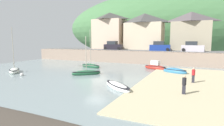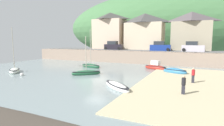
{
  "view_description": "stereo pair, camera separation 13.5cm",
  "coord_description": "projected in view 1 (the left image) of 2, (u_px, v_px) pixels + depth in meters",
  "views": [
    {
      "loc": [
        10.47,
        -18.87,
        4.69
      ],
      "look_at": [
        -0.88,
        6.46,
        1.2
      ],
      "focal_mm": 30.06,
      "sensor_mm": 36.0,
      "label": 1
    },
    {
      "loc": [
        10.59,
        -18.81,
        4.69
      ],
      "look_at": [
        -0.88,
        6.46,
        1.2
      ],
      "focal_mm": 30.06,
      "sensor_mm": 36.0,
      "label": 2
    }
  ],
  "objects": [
    {
      "name": "person_near_water",
      "position": [
        193.0,
        74.0,
        19.96
      ],
      "size": [
        0.34,
        0.34,
        1.62
      ],
      "color": "#282833",
      "rests_on": "ground"
    },
    {
      "name": "ground",
      "position": [
        46.0,
        107.0,
        12.67
      ],
      "size": [
        48.0,
        41.0,
        0.61
      ],
      "color": "gray"
    },
    {
      "name": "parked_car_near_slipway",
      "position": [
        113.0,
        46.0,
        43.09
      ],
      "size": [
        4.11,
        1.82,
        1.95
      ],
      "rotation": [
        0.0,
        0.0,
        0.0
      ],
      "color": "black",
      "rests_on": "ground"
    },
    {
      "name": "dinghy_open_wooden",
      "position": [
        175.0,
        71.0,
        26.15
      ],
      "size": [
        3.73,
        2.57,
        0.99
      ],
      "rotation": [
        0.0,
        0.0,
        -0.4
      ],
      "color": "teal",
      "rests_on": "ground"
    },
    {
      "name": "quay_seawall",
      "position": [
        138.0,
        56.0,
        37.59
      ],
      "size": [
        48.0,
        9.4,
        2.4
      ],
      "color": "gray",
      "rests_on": "ground"
    },
    {
      "name": "motorboat_with_cabin",
      "position": [
        91.0,
        66.0,
        31.68
      ],
      "size": [
        3.99,
        1.72,
        6.54
      ],
      "rotation": [
        0.0,
        0.0,
        -0.21
      ],
      "color": "#1C5032",
      "rests_on": "ground"
    },
    {
      "name": "waterfront_building_centre",
      "position": [
        144.0,
        31.0,
        44.26
      ],
      "size": [
        8.94,
        5.61,
        8.36
      ],
      "color": "beige",
      "rests_on": "ground"
    },
    {
      "name": "parked_car_by_wall",
      "position": [
        160.0,
        47.0,
        38.8
      ],
      "size": [
        4.18,
        1.91,
        1.95
      ],
      "rotation": [
        0.0,
        0.0,
        0.05
      ],
      "color": "navy",
      "rests_on": "ground"
    },
    {
      "name": "waterfront_building_left",
      "position": [
        110.0,
        30.0,
        47.9
      ],
      "size": [
        7.75,
        6.12,
        9.07
      ],
      "color": "beige",
      "rests_on": "ground"
    },
    {
      "name": "hillside_backdrop",
      "position": [
        166.0,
        28.0,
        70.88
      ],
      "size": [
        80.0,
        44.0,
        26.3
      ],
      "color": "#447243",
      "rests_on": "ground"
    },
    {
      "name": "sailboat_far_left",
      "position": [
        117.0,
        86.0,
        18.01
      ],
      "size": [
        4.1,
        3.73,
        0.72
      ],
      "rotation": [
        0.0,
        0.0,
        -0.7
      ],
      "color": "white",
      "rests_on": "ground"
    },
    {
      "name": "sailboat_white_hull",
      "position": [
        86.0,
        73.0,
        25.13
      ],
      "size": [
        3.63,
        3.39,
        5.29
      ],
      "rotation": [
        0.0,
        0.0,
        0.73
      ],
      "color": "#205634",
      "rests_on": "ground"
    },
    {
      "name": "parked_car_end_of_row",
      "position": [
        193.0,
        47.0,
        36.26
      ],
      "size": [
        4.23,
        2.03,
        1.95
      ],
      "rotation": [
        0.0,
        0.0,
        -0.08
      ],
      "color": "#BEB5C0",
      "rests_on": "ground"
    },
    {
      "name": "person_on_slipway",
      "position": [
        184.0,
        84.0,
        15.75
      ],
      "size": [
        0.34,
        0.34,
        1.62
      ],
      "color": "#282833",
      "rests_on": "ground"
    },
    {
      "name": "waterfront_building_right",
      "position": [
        191.0,
        31.0,
        40.17
      ],
      "size": [
        8.21,
        4.72,
        8.16
      ],
      "color": "tan",
      "rests_on": "ground"
    },
    {
      "name": "sailboat_nearest_shore",
      "position": [
        155.0,
        67.0,
        29.81
      ],
      "size": [
        3.97,
        2.38,
        1.57
      ],
      "rotation": [
        0.0,
        0.0,
        -0.35
      ],
      "color": "#A7281F",
      "rests_on": "ground"
    },
    {
      "name": "rowboat_small_beached",
      "position": [
        14.0,
        70.0,
        26.85
      ],
      "size": [
        3.39,
        3.33,
        6.59
      ],
      "rotation": [
        0.0,
        0.0,
        -0.77
      ],
      "color": "white",
      "rests_on": "ground"
    },
    {
      "name": "mooring_buoy",
      "position": [
        22.0,
        75.0,
        24.31
      ],
      "size": [
        0.48,
        0.48,
        0.48
      ],
      "color": "silver",
      "rests_on": "ground"
    }
  ]
}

